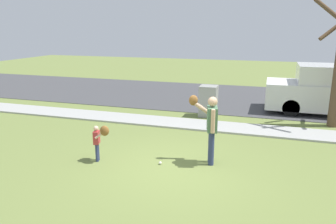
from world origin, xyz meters
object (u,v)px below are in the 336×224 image
object	(u,v)px
person_child	(99,137)
utility_cabinet	(208,101)
parked_van_white	(334,91)
person_adult	(210,123)
baseball	(160,163)

from	to	relation	value
person_child	utility_cabinet	distance (m)	5.39
parked_van_white	person_adult	bearing A→B (deg)	-121.04
person_child	parked_van_white	distance (m)	9.33
person_child	utility_cabinet	xyz separation A→B (m)	(1.77, 5.09, -0.06)
person_adult	person_child	size ratio (longest dim) A/B	1.73
baseball	parked_van_white	world-z (taller)	parked_van_white
person_adult	person_child	world-z (taller)	person_adult
parked_van_white	utility_cabinet	bearing A→B (deg)	-158.66
person_adult	utility_cabinet	size ratio (longest dim) A/B	1.44
utility_cabinet	person_child	bearing A→B (deg)	-109.21
person_child	parked_van_white	bearing A→B (deg)	33.14
baseball	parked_van_white	xyz separation A→B (m)	(4.82, 6.58, 0.87)
person_child	parked_van_white	size ratio (longest dim) A/B	0.20
person_adult	parked_van_white	world-z (taller)	parked_van_white
baseball	person_child	bearing A→B (deg)	-169.10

